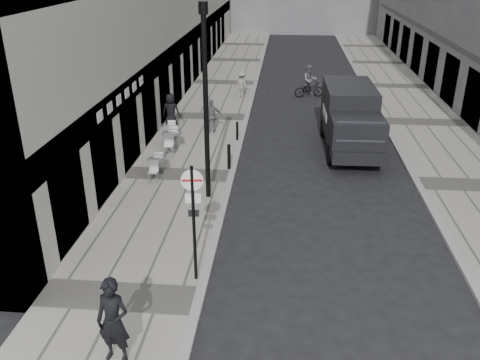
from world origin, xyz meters
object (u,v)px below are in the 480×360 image
(sign_post, at_px, (193,209))
(cyclist, at_px, (309,85))
(walking_man, at_px, (113,321))
(lamppost, at_px, (206,96))
(panel_van, at_px, (350,116))

(sign_post, distance_m, cyclist, 19.56)
(walking_man, bearing_deg, lamppost, 94.67)
(panel_van, height_order, cyclist, panel_van)
(sign_post, relative_size, lamppost, 0.49)
(lamppost, xyz_separation_m, panel_van, (5.40, 5.62, -2.23))
(sign_post, relative_size, cyclist, 1.67)
(panel_van, bearing_deg, sign_post, -116.61)
(sign_post, distance_m, lamppost, 5.17)
(walking_man, relative_size, sign_post, 0.62)
(walking_man, height_order, lamppost, lamppost)
(walking_man, bearing_deg, panel_van, 75.68)
(panel_van, xyz_separation_m, cyclist, (-1.42, 8.65, -0.75))
(panel_van, bearing_deg, cyclist, 98.11)
(sign_post, bearing_deg, cyclist, 73.56)
(walking_man, height_order, cyclist, walking_man)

